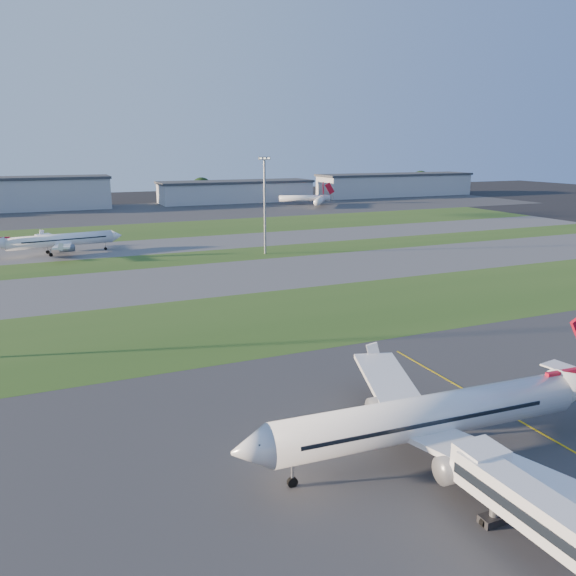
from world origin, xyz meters
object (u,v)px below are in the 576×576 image
airliner_parked (431,417)px  mini_jet_near (320,200)px  light_mast_centre (265,199)px  mini_jet_far (305,198)px  airliner_taxiing (59,241)px

airliner_parked → mini_jet_near: size_ratio=1.52×
mini_jet_near → light_mast_centre: bearing=-179.6°
mini_jet_near → mini_jet_far: bearing=48.3°
mini_jet_far → light_mast_centre: size_ratio=1.09×
mini_jet_far → light_mast_centre: bearing=-105.4°
airliner_parked → airliner_taxiing: 127.41m
airliner_taxiing → mini_jet_far: airliner_taxiing is taller
airliner_parked → airliner_taxiing: airliner_parked is taller
light_mast_centre → mini_jet_far: bearing=60.5°
mini_jet_near → mini_jet_far: size_ratio=0.88×
airliner_taxiing → mini_jet_near: 149.26m
mini_jet_far → airliner_taxiing: bearing=-126.4°
mini_jet_far → light_mast_centre: (-67.43, -119.20, 11.53)m
airliner_taxiing → mini_jet_far: size_ratio=1.19×
airliner_parked → light_mast_centre: light_mast_centre is taller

